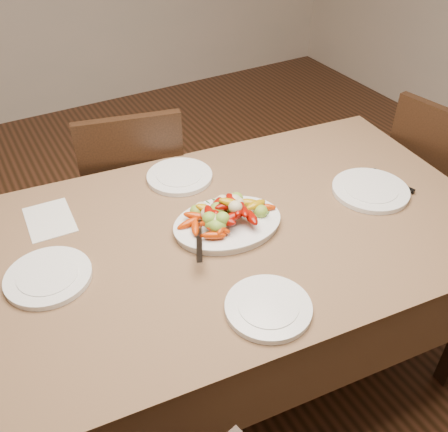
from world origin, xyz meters
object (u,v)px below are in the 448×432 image
dining_table (224,307)px  chair_far (133,192)px  plate_far (180,177)px  plate_near (268,308)px  plate_left (48,277)px  chair_right (443,192)px  serving_platter (227,225)px  plate_right (370,190)px

dining_table → chair_far: size_ratio=1.94×
dining_table → plate_far: size_ratio=7.36×
plate_far → plate_near: size_ratio=1.03×
plate_left → plate_far: (0.57, 0.30, 0.00)m
chair_right → dining_table: bearing=83.7°
serving_platter → plate_far: 0.35m
chair_right → plate_left: bearing=81.2°
chair_far → plate_left: chair_far is taller
chair_far → plate_left: bearing=67.1°
dining_table → plate_far: bearing=88.9°
plate_right → plate_far: 0.72m
chair_far → plate_near: 1.16m
plate_near → plate_left: bearing=139.9°
plate_left → plate_near: bearing=-40.1°
dining_table → plate_left: (-0.57, 0.06, 0.39)m
plate_far → plate_near: 0.72m
serving_platter → plate_near: bearing=-102.4°
chair_far → plate_far: chair_far is taller
chair_right → plate_right: chair_right is taller
plate_right → serving_platter: bearing=171.9°
chair_right → serving_platter: (-1.18, -0.03, 0.30)m
dining_table → plate_left: bearing=174.0°
plate_near → chair_far: bearing=89.9°
plate_left → plate_far: size_ratio=1.02×
plate_right → plate_far: (-0.57, 0.43, 0.00)m
plate_left → plate_far: same height
plate_far → chair_far: bearing=99.8°
dining_table → plate_near: (-0.06, -0.36, 0.39)m
chair_far → plate_right: 1.09m
dining_table → chair_right: 1.21m
plate_right → plate_far: same height
chair_far → plate_far: size_ratio=3.80×
chair_right → plate_far: chair_right is taller
dining_table → plate_far: plate_far is taller
serving_platter → plate_near: (-0.08, -0.37, -0.00)m
chair_right → plate_right: (-0.62, -0.11, 0.29)m
dining_table → plate_far: 0.53m
plate_left → plate_right: same height
plate_far → plate_near: (-0.07, -0.72, 0.00)m
plate_far → plate_near: bearing=-95.6°
plate_left → plate_right: 1.15m
chair_right → plate_near: 1.36m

